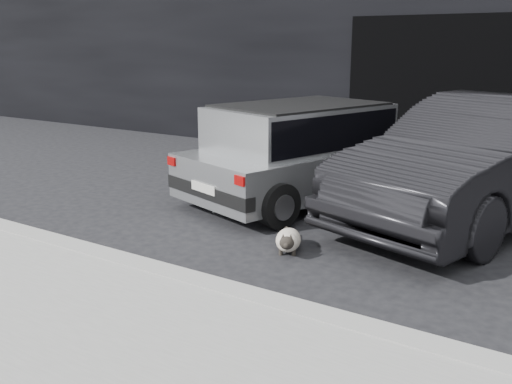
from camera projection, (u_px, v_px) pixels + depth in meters
The scene contains 9 objects.
ground at pixel (293, 211), 7.41m from camera, with size 80.00×80.00×0.00m, color black.
building_facade at pixel (490, 23), 11.12m from camera, with size 34.00×4.00×5.00m, color black.
garage_opening at pixel (459, 92), 9.79m from camera, with size 4.00×0.10×2.60m, color black.
curb at pixel (244, 298), 4.76m from camera, with size 18.00×0.25×0.12m, color gray.
sidewalk at pixel (143, 364), 3.78m from camera, with size 18.00×2.20×0.11m, color gray.
silver_hatchback at pixel (305, 147), 7.87m from camera, with size 2.61×3.93×1.33m.
second_car at pixel (485, 160), 6.86m from camera, with size 1.60×4.59×1.51m, color black.
cat_siamese at pixel (288, 240), 5.95m from camera, with size 0.48×0.71×0.27m.
cat_white at pixel (229, 200), 7.26m from camera, with size 0.79×0.28×0.37m.
Camera 1 is at (3.46, -6.22, 2.11)m, focal length 40.00 mm.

